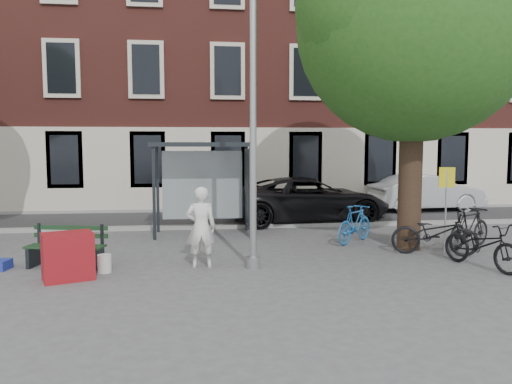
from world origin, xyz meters
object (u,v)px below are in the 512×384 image
object	(u,v)px
bike_b	(355,224)
bike_c	(482,245)
car_dark	(307,200)
car_silver	(426,192)
bus_shelter	(216,167)
bike_a	(435,233)
red_stand	(68,256)
bike_d	(470,228)
lamppost	(253,133)
bench	(67,249)
painter	(201,227)
notice_sign	(446,191)

from	to	relation	value
bike_b	bike_c	bearing A→B (deg)	167.92
bike_b	car_dark	xyz separation A→B (m)	(-0.47, 3.60, 0.25)
car_silver	bike_c	bearing A→B (deg)	156.83
bus_shelter	bike_a	world-z (taller)	bus_shelter
bike_a	car_silver	bearing A→B (deg)	-3.59
red_stand	car_silver	bearing A→B (deg)	37.79
bike_c	bike_d	size ratio (longest dim) A/B	1.10
lamppost	bench	xyz separation A→B (m)	(-3.87, 0.59, -2.40)
car_dark	red_stand	distance (m)	8.84
painter	bike_a	bearing A→B (deg)	-173.68
bus_shelter	notice_sign	bearing A→B (deg)	-33.40
bike_b	notice_sign	distance (m)	2.53
bike_a	bike_c	size ratio (longest dim) A/B	1.03
bench	bike_a	distance (m)	8.19
lamppost	bench	distance (m)	4.59
painter	bike_d	world-z (taller)	painter
bus_shelter	bike_c	distance (m)	7.18
car_dark	notice_sign	bearing A→B (deg)	-163.91
bench	car_silver	size ratio (longest dim) A/B	0.39
bike_b	car_silver	distance (m)	7.49
bike_a	bike_b	bearing A→B (deg)	61.05
bike_c	red_stand	bearing A→B (deg)	159.57
bench	red_stand	bearing A→B (deg)	-62.35
bench	bike_c	bearing A→B (deg)	4.90
painter	bike_a	world-z (taller)	painter
bus_shelter	bike_b	xyz separation A→B (m)	(3.53, -1.70, -1.42)
painter	bike_d	size ratio (longest dim) A/B	1.00
bike_c	bike_d	world-z (taller)	bike_d
bike_b	bus_shelter	bearing A→B (deg)	20.62
bike_a	notice_sign	bearing A→B (deg)	-87.27
bench	bike_a	world-z (taller)	bike_a
car_dark	car_silver	xyz separation A→B (m)	(5.17, 2.23, -0.03)
notice_sign	bench	bearing A→B (deg)	-165.40
red_stand	notice_sign	size ratio (longest dim) A/B	0.44
bike_c	red_stand	xyz separation A→B (m)	(-8.29, 0.04, -0.04)
red_stand	lamppost	bearing A→B (deg)	7.25
bench	notice_sign	bearing A→B (deg)	13.01
red_stand	bike_b	bearing A→B (deg)	23.71
bike_d	red_stand	distance (m)	9.31
lamppost	bike_b	bearing A→B (deg)	39.38
bike_c	car_silver	distance (m)	9.21
bench	bike_c	xyz separation A→B (m)	(8.58, -1.09, 0.11)
painter	red_stand	bearing A→B (deg)	15.22
car_dark	notice_sign	world-z (taller)	notice_sign
painter	notice_sign	world-z (taller)	notice_sign
bike_d	car_silver	xyz separation A→B (m)	(2.09, 6.81, 0.20)
bike_a	car_dark	xyz separation A→B (m)	(-1.86, 5.21, 0.24)
bike_a	bike_d	xyz separation A→B (m)	(1.22, 0.64, 0.00)
bike_b	red_stand	size ratio (longest dim) A/B	1.84
car_silver	red_stand	world-z (taller)	car_silver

